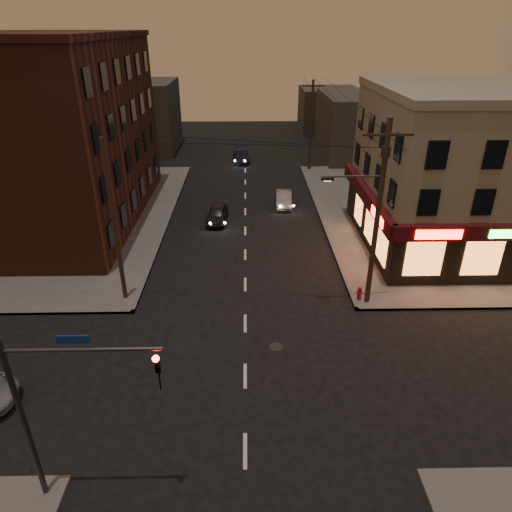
{
  "coord_description": "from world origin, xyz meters",
  "views": [
    {
      "loc": [
        0.16,
        -15.67,
        13.95
      ],
      "look_at": [
        0.6,
        5.48,
        3.2
      ],
      "focal_mm": 32.0,
      "sensor_mm": 36.0,
      "label": 1
    }
  ],
  "objects_px": {
    "sedan_mid": "(284,199)",
    "fire_hydrant": "(359,292)",
    "sedan_far": "(241,156)",
    "sedan_near": "(217,214)"
  },
  "relations": [
    {
      "from": "sedan_near",
      "to": "sedan_mid",
      "type": "relative_size",
      "value": 1.01
    },
    {
      "from": "sedan_far",
      "to": "fire_hydrant",
      "type": "height_order",
      "value": "sedan_far"
    },
    {
      "from": "sedan_mid",
      "to": "fire_hydrant",
      "type": "bearing_deg",
      "value": -75.52
    },
    {
      "from": "sedan_near",
      "to": "sedan_mid",
      "type": "height_order",
      "value": "sedan_near"
    },
    {
      "from": "sedan_near",
      "to": "fire_hydrant",
      "type": "bearing_deg",
      "value": -49.88
    },
    {
      "from": "sedan_mid",
      "to": "fire_hydrant",
      "type": "distance_m",
      "value": 15.68
    },
    {
      "from": "sedan_near",
      "to": "sedan_mid",
      "type": "bearing_deg",
      "value": 36.73
    },
    {
      "from": "sedan_near",
      "to": "sedan_far",
      "type": "xyz_separation_m",
      "value": [
        1.76,
        17.89,
        -0.01
      ]
    },
    {
      "from": "sedan_mid",
      "to": "sedan_far",
      "type": "xyz_separation_m",
      "value": [
        -3.76,
        14.36,
        0.02
      ]
    },
    {
      "from": "sedan_mid",
      "to": "fire_hydrant",
      "type": "xyz_separation_m",
      "value": [
        3.08,
        -15.37,
        -0.03
      ]
    }
  ]
}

